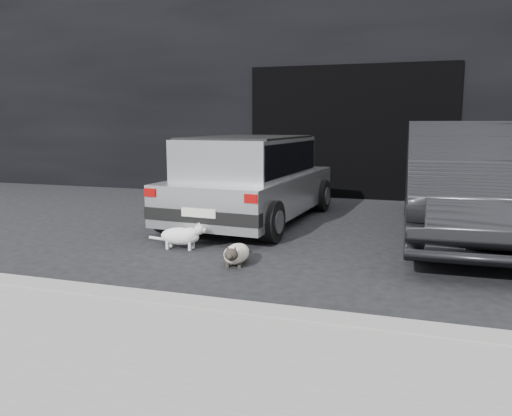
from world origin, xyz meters
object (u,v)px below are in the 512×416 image
(cat_siamese, at_px, (236,254))
(cat_white, at_px, (183,236))
(silver_hatchback, at_px, (251,175))
(second_car, at_px, (470,180))

(cat_siamese, distance_m, cat_white, 0.95)
(cat_siamese, height_order, cat_white, cat_white)
(silver_hatchback, bearing_deg, cat_siamese, -71.32)
(second_car, bearing_deg, silver_hatchback, 176.62)
(silver_hatchback, height_order, cat_siamese, silver_hatchback)
(silver_hatchback, height_order, second_car, second_car)
(silver_hatchback, distance_m, second_car, 3.04)
(silver_hatchback, xyz_separation_m, second_car, (3.04, -0.11, 0.05))
(second_car, relative_size, cat_siamese, 6.11)
(cat_white, bearing_deg, second_car, 112.75)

